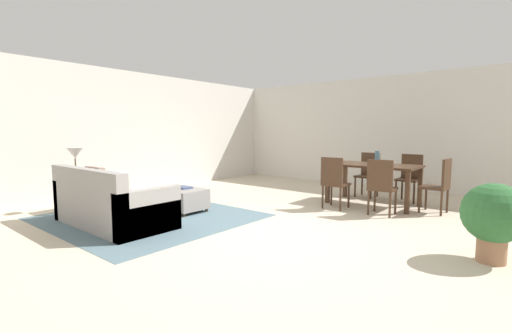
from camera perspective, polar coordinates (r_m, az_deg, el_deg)
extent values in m
plane|color=beige|center=(4.72, 2.43, -11.09)|extent=(10.80, 10.80, 0.00)
cube|color=silver|center=(9.02, 22.19, 5.21)|extent=(9.00, 0.12, 2.70)
cube|color=silver|center=(8.31, -20.83, 5.25)|extent=(0.12, 11.00, 2.70)
cube|color=slate|center=(5.91, -16.93, -7.83)|extent=(3.00, 2.80, 0.01)
cube|color=gray|center=(5.59, -22.12, -6.63)|extent=(1.92, 0.95, 0.42)
cube|color=gray|center=(5.35, -26.01, -2.65)|extent=(1.92, 0.16, 0.44)
cube|color=gray|center=(6.36, -25.96, -4.41)|extent=(0.14, 0.95, 0.62)
cube|color=gray|center=(4.82, -17.11, -7.18)|extent=(0.14, 0.95, 0.62)
cube|color=gray|center=(5.80, -24.91, -2.11)|extent=(0.42, 0.15, 0.42)
cube|color=silver|center=(5.14, -21.43, -2.97)|extent=(0.41, 0.12, 0.41)
cube|color=gray|center=(6.19, -12.38, -5.02)|extent=(0.94, 0.58, 0.33)
cylinder|color=#422B1C|center=(6.70, -12.92, -5.92)|extent=(0.05, 0.05, 0.06)
cylinder|color=#422B1C|center=(6.07, -8.09, -7.04)|extent=(0.05, 0.05, 0.06)
cylinder|color=#422B1C|center=(6.42, -16.35, -6.50)|extent=(0.05, 0.05, 0.06)
cylinder|color=#422B1C|center=(5.77, -11.66, -7.78)|extent=(0.05, 0.05, 0.06)
cube|color=brown|center=(6.66, -27.31, -1.89)|extent=(0.40, 0.40, 0.03)
cylinder|color=brown|center=(6.92, -26.46, -3.98)|extent=(0.04, 0.04, 0.54)
cylinder|color=brown|center=(6.62, -25.27, -4.35)|extent=(0.04, 0.04, 0.54)
cylinder|color=brown|center=(6.80, -29.09, -4.27)|extent=(0.04, 0.04, 0.54)
cylinder|color=brown|center=(6.48, -27.99, -4.67)|extent=(0.04, 0.04, 0.54)
cylinder|color=brown|center=(6.66, -27.33, -1.66)|extent=(0.16, 0.16, 0.02)
cylinder|color=brown|center=(6.64, -27.39, -0.18)|extent=(0.02, 0.02, 0.32)
cone|color=silver|center=(6.62, -27.49, 1.97)|extent=(0.26, 0.26, 0.18)
cube|color=#422B1C|center=(6.84, 18.63, 0.18)|extent=(1.59, 0.88, 0.04)
cube|color=#422B1C|center=(7.52, 14.37, -2.14)|extent=(0.07, 0.07, 0.72)
cube|color=#422B1C|center=(7.03, 25.25, -3.05)|extent=(0.07, 0.07, 0.72)
cube|color=#422B1C|center=(6.85, 11.63, -2.84)|extent=(0.07, 0.07, 0.72)
cube|color=#422B1C|center=(6.30, 23.51, -3.93)|extent=(0.07, 0.07, 0.72)
cube|color=#422B1C|center=(6.38, 12.94, -2.85)|extent=(0.41, 0.41, 0.04)
cube|color=#422B1C|center=(6.19, 12.26, -0.72)|extent=(0.40, 0.05, 0.47)
cylinder|color=#422B1C|center=(6.64, 12.22, -4.47)|extent=(0.04, 0.04, 0.41)
cylinder|color=#422B1C|center=(6.50, 14.91, -4.75)|extent=(0.04, 0.04, 0.41)
cylinder|color=#422B1C|center=(6.34, 10.83, -4.92)|extent=(0.04, 0.04, 0.41)
cylinder|color=#422B1C|center=(6.19, 13.62, -5.23)|extent=(0.04, 0.04, 0.41)
cube|color=#422B1C|center=(6.10, 19.98, -3.45)|extent=(0.43, 0.43, 0.04)
cube|color=#422B1C|center=(5.89, 19.59, -1.24)|extent=(0.40, 0.07, 0.47)
cylinder|color=#422B1C|center=(6.34, 18.84, -5.13)|extent=(0.04, 0.04, 0.41)
cylinder|color=#422B1C|center=(6.25, 21.83, -5.38)|extent=(0.04, 0.04, 0.41)
cylinder|color=#422B1C|center=(6.02, 17.90, -5.66)|extent=(0.04, 0.04, 0.41)
cylinder|color=#422B1C|center=(5.93, 21.05, -5.94)|extent=(0.04, 0.04, 0.41)
cube|color=#422B1C|center=(7.67, 17.63, -1.55)|extent=(0.41, 0.41, 0.04)
cube|color=#422B1C|center=(7.80, 18.21, 0.44)|extent=(0.40, 0.05, 0.47)
cylinder|color=#422B1C|center=(7.48, 18.25, -3.49)|extent=(0.04, 0.04, 0.41)
cylinder|color=#422B1C|center=(7.61, 15.89, -3.26)|extent=(0.04, 0.04, 0.41)
cylinder|color=#422B1C|center=(7.79, 19.22, -3.17)|extent=(0.04, 0.04, 0.41)
cylinder|color=#422B1C|center=(7.92, 16.94, -2.95)|extent=(0.04, 0.04, 0.41)
cube|color=#422B1C|center=(7.41, 23.63, -2.01)|extent=(0.42, 0.42, 0.04)
cube|color=#422B1C|center=(7.55, 24.14, 0.06)|extent=(0.40, 0.06, 0.47)
cylinder|color=#422B1C|center=(7.23, 24.41, -4.03)|extent=(0.04, 0.04, 0.41)
cylinder|color=#422B1C|center=(7.34, 21.88, -3.79)|extent=(0.04, 0.04, 0.41)
cylinder|color=#422B1C|center=(7.55, 25.20, -3.66)|extent=(0.04, 0.04, 0.41)
cylinder|color=#422B1C|center=(7.65, 22.76, -3.44)|extent=(0.04, 0.04, 0.41)
cube|color=#422B1C|center=(6.58, 27.09, -3.07)|extent=(0.42, 0.42, 0.04)
cube|color=#422B1C|center=(6.50, 28.72, -0.98)|extent=(0.06, 0.40, 0.47)
cylinder|color=#422B1C|center=(6.51, 25.14, -5.09)|extent=(0.04, 0.04, 0.41)
cylinder|color=#422B1C|center=(6.83, 26.03, -4.65)|extent=(0.04, 0.04, 0.41)
cylinder|color=#422B1C|center=(6.41, 28.04, -5.38)|extent=(0.04, 0.04, 0.41)
cylinder|color=#422B1C|center=(6.74, 28.80, -4.91)|extent=(0.04, 0.04, 0.41)
cylinder|color=slate|center=(6.79, 19.19, 1.38)|extent=(0.08, 0.08, 0.26)
cube|color=#3F4C72|center=(6.14, -11.70, -3.38)|extent=(0.27, 0.22, 0.03)
cylinder|color=#996B4C|center=(4.49, 34.06, -11.24)|extent=(0.28, 0.28, 0.26)
sphere|color=#2D6633|center=(4.40, 34.35, -6.29)|extent=(0.62, 0.62, 0.62)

